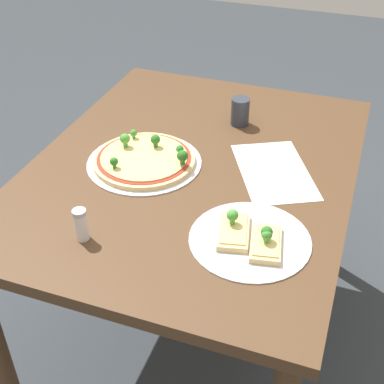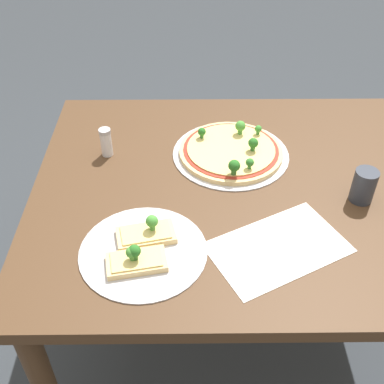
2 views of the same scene
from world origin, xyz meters
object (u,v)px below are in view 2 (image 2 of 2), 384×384
(dining_table, at_px, (248,210))
(condiment_shaker, at_px, (106,142))
(pizza_tray_whole, at_px, (231,151))
(drinking_cup, at_px, (364,186))
(pizza_tray_slice, at_px, (142,249))

(dining_table, height_order, condiment_shaker, condiment_shaker)
(pizza_tray_whole, height_order, drinking_cup, drinking_cup)
(dining_table, relative_size, condiment_shaker, 13.60)
(pizza_tray_whole, xyz_separation_m, pizza_tray_slice, (-0.24, -0.39, -0.00))
(pizza_tray_whole, height_order, pizza_tray_slice, pizza_tray_whole)
(pizza_tray_slice, distance_m, condiment_shaker, 0.41)
(dining_table, xyz_separation_m, drinking_cup, (0.29, -0.06, 0.14))
(pizza_tray_slice, xyz_separation_m, drinking_cup, (0.56, 0.18, 0.03))
(dining_table, relative_size, drinking_cup, 12.88)
(drinking_cup, xyz_separation_m, condiment_shaker, (-0.69, 0.21, -0.00))
(pizza_tray_slice, relative_size, condiment_shaker, 3.45)
(pizza_tray_whole, distance_m, pizza_tray_slice, 0.45)
(dining_table, bearing_deg, condiment_shaker, 160.46)
(drinking_cup, relative_size, condiment_shaker, 1.06)
(pizza_tray_slice, height_order, drinking_cup, drinking_cup)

